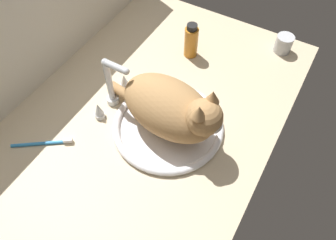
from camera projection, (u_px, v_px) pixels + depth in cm
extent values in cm
cube|color=#CCB793|center=(152.00, 113.00, 105.99)|extent=(112.47, 76.69, 3.00)
cube|color=silver|center=(44.00, 30.00, 103.66)|extent=(112.47, 2.40, 37.75)
torus|color=white|center=(168.00, 126.00, 99.81)|extent=(33.84, 33.84, 2.23)
cylinder|color=white|center=(168.00, 127.00, 100.47)|extent=(30.49, 30.49, 0.60)
cylinder|color=silver|center=(113.00, 100.00, 105.93)|extent=(4.00, 4.00, 2.12)
cylinder|color=silver|center=(109.00, 81.00, 98.84)|extent=(2.00, 2.00, 15.45)
sphere|color=silver|center=(105.00, 62.00, 92.60)|extent=(2.20, 2.20, 2.20)
cylinder|color=silver|center=(115.00, 67.00, 91.54)|extent=(2.00, 7.19, 2.00)
sphere|color=silver|center=(126.00, 71.00, 90.48)|extent=(2.10, 2.10, 2.10)
cylinder|color=silver|center=(100.00, 115.00, 102.57)|extent=(3.20, 3.20, 1.60)
cone|color=silver|center=(98.00, 109.00, 100.10)|extent=(2.88, 2.88, 4.52)
cylinder|color=silver|center=(125.00, 86.00, 109.71)|extent=(3.20, 3.20, 1.60)
cone|color=silver|center=(124.00, 80.00, 107.24)|extent=(2.88, 2.88, 4.52)
ellipsoid|color=tan|center=(168.00, 107.00, 92.61)|extent=(20.96, 31.15, 15.62)
sphere|color=tan|center=(204.00, 117.00, 84.51)|extent=(10.08, 10.08, 10.08)
cone|color=tan|center=(213.00, 96.00, 81.56)|extent=(3.83, 3.83, 3.78)
cone|color=tan|center=(199.00, 112.00, 78.72)|extent=(3.83, 3.83, 3.78)
ellipsoid|color=silver|center=(216.00, 127.00, 83.97)|extent=(4.59, 3.54, 3.23)
ellipsoid|color=silver|center=(198.00, 127.00, 89.58)|extent=(10.52, 9.32, 8.59)
cylinder|color=tan|center=(126.00, 95.00, 103.57)|extent=(4.81, 13.06, 3.20)
cylinder|color=#B2B5BA|center=(283.00, 45.00, 118.98)|extent=(6.10, 6.10, 5.50)
cylinder|color=silver|center=(286.00, 38.00, 116.36)|extent=(6.22, 6.22, 1.00)
cylinder|color=#C67A23|center=(191.00, 42.00, 115.55)|extent=(4.86, 4.86, 11.24)
cylinder|color=black|center=(192.00, 27.00, 110.28)|extent=(3.64, 3.64, 1.80)
cylinder|color=#338CD1|center=(38.00, 144.00, 96.69)|extent=(9.66, 13.01, 1.00)
cube|color=white|center=(68.00, 140.00, 96.70)|extent=(2.49, 2.81, 1.20)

